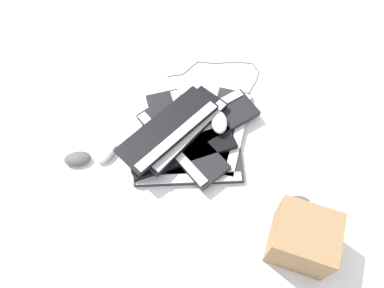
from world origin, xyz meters
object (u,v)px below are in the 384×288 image
Objects in this scene: keyboard_2 at (226,132)px; keyboard_5 at (208,124)px; mouse_2 at (106,152)px; mouse_3 at (296,204)px; keyboard_7 at (168,129)px; keyboard_6 at (181,129)px; mouse_0 at (78,159)px; cardboard_box at (303,238)px; keyboard_0 at (174,133)px; keyboard_3 at (181,147)px; keyboard_4 at (181,142)px; keyboard_1 at (188,168)px; mouse_1 at (219,122)px.

keyboard_2 is 0.09m from keyboard_5.
keyboard_2 is at bearing -46.53° from mouse_2.
keyboard_7 is at bearing 144.95° from mouse_3.
keyboard_6 reaches higher than mouse_2.
keyboard_6 is at bearing -43.45° from mouse_2.
mouse_3 is at bearing -167.26° from keyboard_6.
mouse_3 is at bearing -179.36° from keyboard_5.
keyboard_5 is 0.56m from mouse_0.
cardboard_box is (-0.84, -0.39, 0.08)m from mouse_0.
keyboard_2 is 2.14× the size of cardboard_box.
keyboard_2 is 0.51m from mouse_2.
keyboard_0 is 0.10m from keyboard_3.
mouse_3 is (-0.68, -0.40, 0.00)m from mouse_2.
keyboard_4 is 4.07× the size of mouse_0.
keyboard_6 reaches higher than keyboard_2.
keyboard_5 is 1.03× the size of keyboard_7.
keyboard_1 is (-0.16, 0.07, 0.00)m from keyboard_0.
mouse_1 reaches higher than keyboard_4.
mouse_1 is at bearing 35.45° from keyboard_2.
mouse_1 is at bearing 5.87° from mouse_0.
mouse_0 reaches higher than keyboard_0.
keyboard_7 is 0.39m from mouse_0.
keyboard_6 reaches higher than keyboard_1.
mouse_3 is at bearing -162.88° from keyboard_7.
keyboard_2 is at bearing -126.39° from keyboard_6.
cardboard_box is (-0.52, 0.16, 0.09)m from keyboard_2.
keyboard_2 is at bearing 122.82° from mouse_3.
keyboard_3 is 0.09m from keyboard_7.
cardboard_box is (-0.78, -0.28, 0.08)m from mouse_2.
keyboard_1 is 0.95× the size of keyboard_6.
mouse_3 is at bearing -20.31° from mouse_0.
mouse_3 is (-0.41, 0.04, 0.01)m from keyboard_2.
keyboard_7 reaches higher than keyboard_2.
keyboard_4 and keyboard_5 have the same top height.
keyboard_1 is 3.93× the size of mouse_2.
keyboard_5 is (0.09, -0.19, 0.03)m from keyboard_1.
keyboard_3 is (-0.08, 0.04, 0.03)m from keyboard_0.
keyboard_0 is at bearing 58.42° from keyboard_5.
mouse_0 and mouse_3 have the same top height.
keyboard_3 is at bearing -20.94° from keyboard_1.
keyboard_4 is 0.99× the size of keyboard_6.
keyboard_7 is at bearing 108.28° from keyboard_0.
keyboard_7 reaches higher than keyboard_6.
keyboard_3 is 2.20× the size of cardboard_box.
keyboard_4 is 4.07× the size of mouse_1.
mouse_3 is (-0.74, -0.51, 0.00)m from mouse_0.
mouse_1 is (-0.09, -0.13, 0.01)m from keyboard_6.
keyboard_6 is at bearing 140.57° from mouse_3.
mouse_0 is at bearing 59.26° from keyboard_2.
keyboard_0 is 0.67m from cardboard_box.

